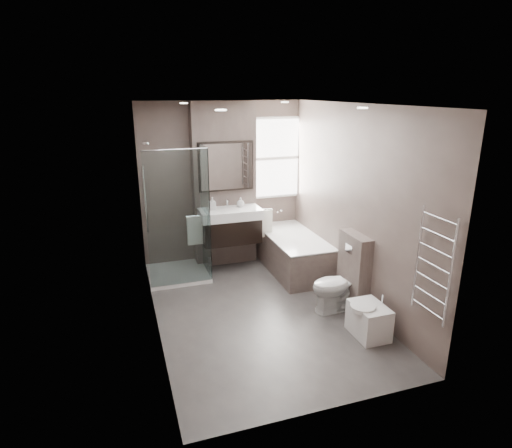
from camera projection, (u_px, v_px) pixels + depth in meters
name	position (u px, v px, depth m)	size (l,w,h in m)	color
room	(260.00, 215.00, 5.19)	(2.70, 3.90, 2.70)	#45413F
vanity_pier	(224.00, 185.00, 6.80)	(1.00, 0.25, 2.60)	#5E4F4A
vanity	(230.00, 225.00, 6.65)	(0.95, 0.47, 0.66)	black
mirror_cabinet	(226.00, 166.00, 6.55)	(0.86, 0.08, 0.76)	black
towel_left	(195.00, 230.00, 6.47)	(0.24, 0.06, 0.44)	silver
towel_right	(265.00, 223.00, 6.80)	(0.24, 0.06, 0.44)	silver
shower_enclosure	(184.00, 247.00, 6.43)	(0.90, 0.90, 2.00)	white
bathtub	(293.00, 251.00, 6.76)	(0.75, 1.60, 0.57)	#5E4F4A
window	(275.00, 158.00, 7.04)	(0.98, 0.06, 1.33)	white
toilet	(338.00, 285.00, 5.50)	(0.39, 0.69, 0.70)	white
cistern_box	(354.00, 271.00, 5.56)	(0.19, 0.55, 1.00)	#5E4F4A
bidet	(368.00, 320.00, 4.96)	(0.41, 0.48, 0.50)	white
towel_radiator	(434.00, 265.00, 4.17)	(0.03, 0.49, 1.10)	silver
soap_bottle_a	(212.00, 204.00, 6.49)	(0.09, 0.09, 0.20)	white
soap_bottle_b	(241.00, 202.00, 6.68)	(0.12, 0.12, 0.15)	white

